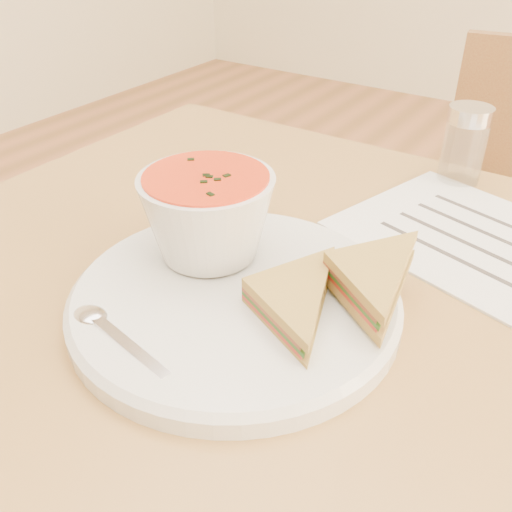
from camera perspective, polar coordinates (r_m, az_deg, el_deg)
The scene contains 7 objects.
plate at distance 0.52m, azimuth -2.13°, elevation -4.51°, with size 0.30×0.30×0.02m, color silver, non-canonical shape.
soup_bowl at distance 0.55m, azimuth -4.82°, elevation 3.62°, with size 0.13×0.13×0.09m, color silver, non-canonical shape.
sandwich_half_a at distance 0.50m, azimuth -1.43°, elevation -3.64°, with size 0.10×0.10×0.03m, color gold, non-canonical shape.
sandwich_half_b at distance 0.51m, azimuth 6.68°, elevation -1.00°, with size 0.10×0.10×0.03m, color gold, non-canonical shape.
spoon at distance 0.47m, azimuth -13.04°, elevation -8.45°, with size 0.17×0.03×0.01m, color silver, non-canonical shape.
paper_menu at distance 0.67m, azimuth 21.89°, elevation 1.21°, with size 0.30×0.22×0.00m, color white, non-canonical shape.
condiment_shaker at distance 0.79m, azimuth 20.11°, elevation 10.39°, with size 0.06×0.06×0.10m, color silver, non-canonical shape.
Camera 1 is at (0.16, -0.42, 1.08)m, focal length 40.00 mm.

